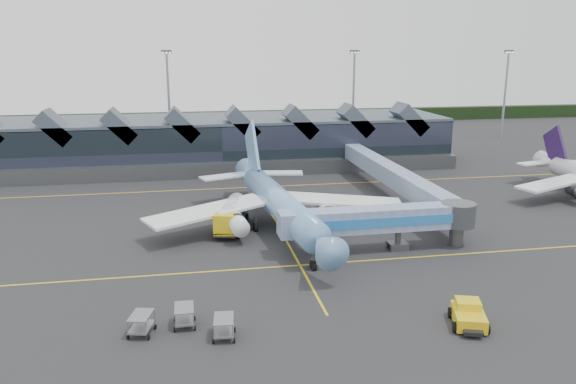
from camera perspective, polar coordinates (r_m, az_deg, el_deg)
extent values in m
plane|color=#242426|center=(68.55, -0.14, -5.01)|extent=(260.00, 260.00, 0.00)
cube|color=yellow|center=(61.20, 1.22, -7.45)|extent=(120.00, 0.25, 0.01)
cube|color=yellow|center=(95.11, -3.16, 0.51)|extent=(120.00, 0.25, 0.01)
cube|color=yellow|center=(77.92, -1.46, -2.61)|extent=(0.25, 60.00, 0.01)
cube|color=black|center=(175.24, -6.65, 7.47)|extent=(260.00, 4.00, 4.00)
cube|color=black|center=(113.30, -7.02, 4.99)|extent=(90.00, 20.00, 9.00)
cube|color=#45505C|center=(112.64, -7.09, 7.35)|extent=(90.00, 20.00, 0.60)
cube|color=#4E5155|center=(103.10, -6.57, 2.26)|extent=(90.00, 2.50, 2.60)
cube|color=#45505C|center=(107.84, -22.50, 6.12)|extent=(6.43, 6.00, 6.43)
cube|color=#45505C|center=(106.10, -16.66, 6.49)|extent=(6.43, 6.00, 6.43)
cube|color=#45505C|center=(105.49, -10.68, 6.79)|extent=(6.43, 6.00, 6.43)
cube|color=#45505C|center=(106.02, -4.68, 7.03)|extent=(6.43, 6.00, 6.43)
cube|color=#45505C|center=(107.67, 1.20, 7.19)|extent=(6.43, 6.00, 6.43)
cube|color=#45505C|center=(110.40, 6.84, 7.27)|extent=(6.43, 6.00, 6.43)
cube|color=#45505C|center=(114.13, 12.17, 7.28)|extent=(6.43, 6.00, 6.43)
cylinder|color=gray|center=(136.18, -12.01, 9.11)|extent=(0.56, 0.56, 22.00)
cube|color=#4E5155|center=(135.67, -12.26, 13.73)|extent=(2.40, 0.50, 0.90)
cylinder|color=gray|center=(142.34, 6.66, 9.53)|extent=(0.56, 0.56, 22.00)
cube|color=#4E5155|center=(141.86, 6.79, 13.96)|extent=(2.40, 0.50, 0.90)
cylinder|color=gray|center=(157.00, 21.17, 9.12)|extent=(0.56, 0.56, 22.00)
cube|color=#4E5155|center=(156.56, 21.54, 13.12)|extent=(2.40, 0.50, 0.90)
cylinder|color=#75AEEC|center=(71.00, -0.82, -1.15)|extent=(6.25, 28.39, 3.48)
cone|color=#75AEEC|center=(55.99, 3.67, -5.49)|extent=(3.94, 5.15, 3.48)
cube|color=black|center=(55.21, 3.90, -4.98)|extent=(1.35, 0.46, 0.48)
cone|color=#75AEEC|center=(87.27, -3.84, 1.94)|extent=(4.10, 6.75, 3.48)
cube|color=white|center=(70.56, -8.06, -1.91)|extent=(16.58, 11.14, 1.15)
cube|color=white|center=(74.97, 5.51, -0.86)|extent=(16.56, 8.48, 1.15)
cylinder|color=white|center=(68.26, -5.18, -3.15)|extent=(2.62, 5.02, 2.16)
cylinder|color=white|center=(71.32, 4.21, -2.35)|extent=(2.62, 5.02, 2.16)
cube|color=#75AEEC|center=(85.01, -3.64, 4.10)|extent=(1.29, 8.90, 9.58)
cube|color=white|center=(85.32, -6.47, 1.59)|extent=(7.77, 5.10, 0.23)
cube|color=white|center=(87.11, -0.91, 1.94)|extent=(7.58, 3.84, 0.23)
cylinder|color=#4E5155|center=(59.80, 2.58, -6.97)|extent=(0.26, 0.26, 2.01)
cylinder|color=#4E5155|center=(72.22, -3.34, -3.18)|extent=(0.26, 0.26, 2.01)
cylinder|color=#4E5155|center=(73.68, 1.15, -2.80)|extent=(0.26, 0.26, 2.01)
cylinder|color=black|center=(60.04, 2.57, -7.54)|extent=(0.54, 1.32, 1.29)
cone|color=white|center=(108.64, 24.96, 2.83)|extent=(3.14, 4.94, 3.06)
cube|color=white|center=(94.99, 25.40, 0.81)|extent=(13.32, 7.52, 1.02)
cube|color=#2C1746|center=(107.19, 25.48, 4.17)|extent=(0.58, 6.88, 7.45)
cube|color=white|center=(105.99, 23.69, 2.70)|extent=(6.16, 3.40, 0.25)
cube|color=white|center=(109.89, 26.71, 2.75)|extent=(6.18, 3.57, 0.25)
cube|color=#758FC3|center=(65.01, 8.94, -2.74)|extent=(18.45, 2.95, 2.67)
cube|color=blue|center=(63.73, 9.37, -3.11)|extent=(18.42, 0.29, 1.11)
cube|color=#758FC3|center=(62.37, 0.13, -3.30)|extent=(2.42, 2.97, 2.76)
cylinder|color=#4E5155|center=(66.55, 11.12, -4.16)|extent=(0.64, 0.64, 3.82)
cube|color=#4E5155|center=(67.03, 11.06, -5.37)|extent=(2.23, 1.86, 0.83)
cylinder|color=black|center=(66.74, 10.31, -5.51)|extent=(0.38, 0.83, 0.83)
cylinder|color=black|center=(67.41, 11.78, -5.38)|extent=(0.38, 0.83, 0.83)
cylinder|color=#4E5155|center=(69.04, 16.88, -2.18)|extent=(4.05, 4.05, 2.76)
cylinder|color=#4E5155|center=(69.59, 16.76, -3.69)|extent=(1.66, 1.66, 3.82)
cube|color=black|center=(72.94, -5.74, -3.17)|extent=(5.25, 10.68, 0.57)
cube|color=yellow|center=(68.93, -6.31, -3.19)|extent=(3.30, 3.13, 2.52)
cube|color=black|center=(67.90, -6.46, -2.96)|extent=(2.48, 0.80, 1.15)
cylinder|color=silver|center=(73.80, -5.59, -1.70)|extent=(4.22, 7.10, 2.64)
sphere|color=silver|center=(76.95, -5.18, -1.02)|extent=(2.52, 2.52, 2.52)
sphere|color=silver|center=(70.66, -6.04, -2.45)|extent=(2.52, 2.52, 2.52)
cylinder|color=black|center=(70.08, -7.36, -4.20)|extent=(0.68, 1.21, 1.15)
cylinder|color=black|center=(69.58, -5.04, -4.27)|extent=(0.68, 1.21, 1.15)
cylinder|color=black|center=(73.82, -6.76, -3.22)|extent=(0.68, 1.21, 1.15)
cylinder|color=black|center=(73.34, -4.55, -3.28)|extent=(0.68, 1.21, 1.15)
cylinder|color=black|center=(76.51, -6.36, -2.57)|extent=(0.68, 1.21, 1.15)
cylinder|color=black|center=(76.05, -4.24, -2.63)|extent=(0.68, 1.21, 1.15)
cube|color=yellow|center=(50.82, 17.87, -11.98)|extent=(3.58, 4.58, 1.12)
cube|color=yellow|center=(51.06, 17.81, -10.81)|extent=(2.46, 2.32, 0.78)
cube|color=black|center=(49.09, 18.27, -13.36)|extent=(1.76, 1.33, 0.33)
cylinder|color=black|center=(49.57, 16.61, -13.02)|extent=(0.60, 0.95, 0.89)
cylinder|color=black|center=(50.05, 19.59, -12.99)|extent=(0.60, 0.95, 0.89)
cylinder|color=black|center=(51.93, 16.16, -11.67)|extent=(0.60, 0.95, 0.89)
cylinder|color=black|center=(52.40, 19.00, -11.66)|extent=(0.60, 0.95, 0.89)
cube|color=gray|center=(49.25, -10.46, -12.59)|extent=(1.58, 2.48, 0.17)
cube|color=gray|center=(48.78, -10.52, -11.47)|extent=(1.58, 2.48, 0.09)
cylinder|color=black|center=(50.23, -9.46, -12.51)|extent=(0.14, 0.41, 0.41)
cube|color=gray|center=(47.01, -6.52, -13.81)|extent=(1.82, 2.63, 0.17)
cube|color=gray|center=(46.51, -6.55, -12.65)|extent=(1.82, 2.63, 0.09)
cylinder|color=black|center=(47.97, -5.43, -13.73)|extent=(0.18, 0.42, 0.41)
cube|color=gray|center=(48.74, -14.65, -13.14)|extent=(2.15, 2.79, 0.17)
cube|color=gray|center=(48.26, -14.73, -12.01)|extent=(2.15, 2.79, 0.09)
cylinder|color=black|center=(49.44, -13.33, -13.18)|extent=(0.23, 0.43, 0.41)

